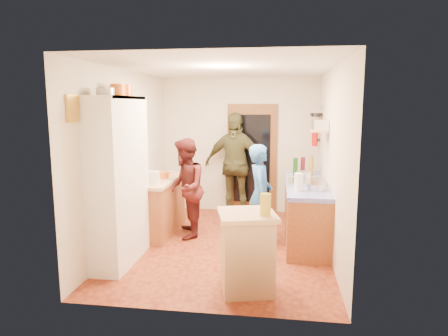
% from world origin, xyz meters
% --- Properties ---
extents(floor, '(3.00, 4.00, 0.02)m').
position_xyz_m(floor, '(0.00, 0.00, -0.01)').
color(floor, brown).
rests_on(floor, ground).
extents(ceiling, '(3.00, 4.00, 0.02)m').
position_xyz_m(ceiling, '(0.00, 0.00, 2.61)').
color(ceiling, silver).
rests_on(ceiling, ground).
extents(wall_back, '(3.00, 0.02, 2.60)m').
position_xyz_m(wall_back, '(0.00, 2.01, 1.30)').
color(wall_back, beige).
rests_on(wall_back, ground).
extents(wall_front, '(3.00, 0.02, 2.60)m').
position_xyz_m(wall_front, '(0.00, -2.01, 1.30)').
color(wall_front, beige).
rests_on(wall_front, ground).
extents(wall_left, '(0.02, 4.00, 2.60)m').
position_xyz_m(wall_left, '(-1.51, 0.00, 1.30)').
color(wall_left, beige).
rests_on(wall_left, ground).
extents(wall_right, '(0.02, 4.00, 2.60)m').
position_xyz_m(wall_right, '(1.51, 0.00, 1.30)').
color(wall_right, beige).
rests_on(wall_right, ground).
extents(door_frame, '(0.95, 0.06, 2.10)m').
position_xyz_m(door_frame, '(0.25, 1.97, 1.05)').
color(door_frame, brown).
rests_on(door_frame, ground).
extents(door_glass, '(0.70, 0.02, 1.70)m').
position_xyz_m(door_glass, '(0.25, 1.94, 1.05)').
color(door_glass, black).
rests_on(door_glass, door_frame).
extents(hutch_body, '(0.40, 1.20, 2.20)m').
position_xyz_m(hutch_body, '(-1.30, -0.80, 1.10)').
color(hutch_body, white).
rests_on(hutch_body, ground).
extents(hutch_top_shelf, '(0.40, 1.14, 0.04)m').
position_xyz_m(hutch_top_shelf, '(-1.30, -0.80, 2.18)').
color(hutch_top_shelf, white).
rests_on(hutch_top_shelf, hutch_body).
extents(plate_stack, '(0.21, 0.21, 0.09)m').
position_xyz_m(plate_stack, '(-1.30, -1.10, 2.24)').
color(plate_stack, white).
rests_on(plate_stack, hutch_top_shelf).
extents(orange_pot_a, '(0.19, 0.19, 0.15)m').
position_xyz_m(orange_pot_a, '(-1.30, -0.71, 2.28)').
color(orange_pot_a, orange).
rests_on(orange_pot_a, hutch_top_shelf).
extents(orange_pot_b, '(0.18, 0.18, 0.16)m').
position_xyz_m(orange_pot_b, '(-1.30, -0.46, 2.28)').
color(orange_pot_b, orange).
rests_on(orange_pot_b, hutch_top_shelf).
extents(left_counter_base, '(0.60, 1.40, 0.85)m').
position_xyz_m(left_counter_base, '(-1.20, 0.45, 0.42)').
color(left_counter_base, '#A0582E').
rests_on(left_counter_base, ground).
extents(left_counter_top, '(0.64, 1.44, 0.05)m').
position_xyz_m(left_counter_top, '(-1.20, 0.45, 0.88)').
color(left_counter_top, tan).
rests_on(left_counter_top, left_counter_base).
extents(toaster, '(0.27, 0.18, 0.19)m').
position_xyz_m(toaster, '(-1.15, 0.01, 1.00)').
color(toaster, white).
rests_on(toaster, left_counter_top).
extents(kettle, '(0.17, 0.17, 0.16)m').
position_xyz_m(kettle, '(-1.25, 0.24, 0.98)').
color(kettle, white).
rests_on(kettle, left_counter_top).
extents(orange_bowl, '(0.28, 0.28, 0.10)m').
position_xyz_m(orange_bowl, '(-1.12, 0.52, 0.95)').
color(orange_bowl, orange).
rests_on(orange_bowl, left_counter_top).
extents(chopping_board, '(0.34, 0.28, 0.02)m').
position_xyz_m(chopping_board, '(-1.18, 1.02, 0.91)').
color(chopping_board, tan).
rests_on(chopping_board, left_counter_top).
extents(right_counter_base, '(0.60, 2.20, 0.84)m').
position_xyz_m(right_counter_base, '(1.20, 0.50, 0.42)').
color(right_counter_base, '#A0582E').
rests_on(right_counter_base, ground).
extents(right_counter_top, '(0.62, 2.22, 0.06)m').
position_xyz_m(right_counter_top, '(1.20, 0.50, 0.87)').
color(right_counter_top, '#0E12B5').
rests_on(right_counter_top, right_counter_base).
extents(hob, '(0.55, 0.58, 0.04)m').
position_xyz_m(hob, '(1.20, 0.42, 0.92)').
color(hob, silver).
rests_on(hob, right_counter_top).
extents(pot_on_hob, '(0.22, 0.22, 0.14)m').
position_xyz_m(pot_on_hob, '(1.15, 0.40, 1.01)').
color(pot_on_hob, silver).
rests_on(pot_on_hob, hob).
extents(bottle_a, '(0.09, 0.09, 0.30)m').
position_xyz_m(bottle_a, '(1.05, 1.07, 1.05)').
color(bottle_a, '#143F14').
rests_on(bottle_a, right_counter_top).
extents(bottle_b, '(0.09, 0.09, 0.30)m').
position_xyz_m(bottle_b, '(1.18, 1.21, 1.05)').
color(bottle_b, '#591419').
rests_on(bottle_b, right_counter_top).
extents(bottle_c, '(0.10, 0.10, 0.32)m').
position_xyz_m(bottle_c, '(1.31, 1.11, 1.06)').
color(bottle_c, olive).
rests_on(bottle_c, right_counter_top).
extents(paper_towel, '(0.15, 0.15, 0.25)m').
position_xyz_m(paper_towel, '(1.05, -0.17, 1.03)').
color(paper_towel, white).
rests_on(paper_towel, right_counter_top).
extents(mixing_bowl, '(0.29, 0.29, 0.10)m').
position_xyz_m(mixing_bowl, '(1.30, -0.08, 0.95)').
color(mixing_bowl, silver).
rests_on(mixing_bowl, right_counter_top).
extents(island_base, '(0.66, 0.66, 0.86)m').
position_xyz_m(island_base, '(0.44, -1.42, 0.43)').
color(island_base, tan).
rests_on(island_base, ground).
extents(island_top, '(0.75, 0.75, 0.05)m').
position_xyz_m(island_top, '(0.44, -1.42, 0.89)').
color(island_top, tan).
rests_on(island_top, island_base).
extents(cutting_board, '(0.41, 0.35, 0.02)m').
position_xyz_m(cutting_board, '(0.38, -1.39, 0.90)').
color(cutting_board, white).
rests_on(cutting_board, island_top).
extents(oil_jar, '(0.14, 0.14, 0.24)m').
position_xyz_m(oil_jar, '(0.64, -1.50, 1.03)').
color(oil_jar, '#AD9E2D').
rests_on(oil_jar, island_top).
extents(pan_rail, '(0.02, 0.65, 0.02)m').
position_xyz_m(pan_rail, '(1.46, 1.52, 2.05)').
color(pan_rail, silver).
rests_on(pan_rail, wall_right).
extents(pan_hang_a, '(0.18, 0.18, 0.05)m').
position_xyz_m(pan_hang_a, '(1.40, 1.35, 1.92)').
color(pan_hang_a, black).
rests_on(pan_hang_a, pan_rail).
extents(pan_hang_b, '(0.16, 0.16, 0.05)m').
position_xyz_m(pan_hang_b, '(1.40, 1.55, 1.90)').
color(pan_hang_b, black).
rests_on(pan_hang_b, pan_rail).
extents(pan_hang_c, '(0.17, 0.17, 0.05)m').
position_xyz_m(pan_hang_c, '(1.40, 1.75, 1.91)').
color(pan_hang_c, black).
rests_on(pan_hang_c, pan_rail).
extents(wall_shelf, '(0.26, 0.42, 0.03)m').
position_xyz_m(wall_shelf, '(1.37, 0.45, 1.70)').
color(wall_shelf, tan).
rests_on(wall_shelf, wall_right).
extents(radio, '(0.24, 0.32, 0.15)m').
position_xyz_m(radio, '(1.37, 0.45, 1.79)').
color(radio, silver).
rests_on(radio, wall_shelf).
extents(ext_bracket, '(0.06, 0.10, 0.04)m').
position_xyz_m(ext_bracket, '(1.47, 1.70, 1.45)').
color(ext_bracket, black).
rests_on(ext_bracket, wall_right).
extents(fire_extinguisher, '(0.11, 0.11, 0.32)m').
position_xyz_m(fire_extinguisher, '(1.41, 1.70, 1.50)').
color(fire_extinguisher, red).
rests_on(fire_extinguisher, wall_right).
extents(picture_frame, '(0.03, 0.25, 0.30)m').
position_xyz_m(picture_frame, '(-1.48, -1.55, 2.05)').
color(picture_frame, gold).
rests_on(picture_frame, wall_left).
extents(person_hob, '(0.40, 0.57, 1.51)m').
position_xyz_m(person_hob, '(0.54, 0.14, 0.76)').
color(person_hob, '#2C60A3').
rests_on(person_hob, ground).
extents(person_left, '(0.75, 0.88, 1.58)m').
position_xyz_m(person_left, '(-0.66, 0.33, 0.79)').
color(person_left, '#441616').
rests_on(person_left, ground).
extents(person_back, '(1.21, 0.66, 1.95)m').
position_xyz_m(person_back, '(-0.04, 1.61, 0.97)').
color(person_back, '#403F23').
rests_on(person_back, ground).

